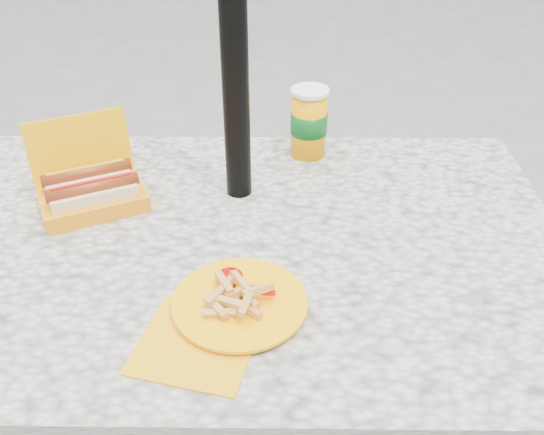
{
  "coord_description": "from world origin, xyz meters",
  "views": [
    {
      "loc": [
        0.08,
        -0.88,
        1.4
      ],
      "look_at": [
        0.07,
        -0.0,
        0.8
      ],
      "focal_mm": 40.0,
      "sensor_mm": 36.0,
      "label": 1
    }
  ],
  "objects_px": {
    "umbrella_pole": "(233,17)",
    "fries_plate": "(236,305)",
    "soda_cup": "(309,122)",
    "hotdog_box": "(91,190)"
  },
  "relations": [
    {
      "from": "umbrella_pole",
      "to": "soda_cup",
      "type": "xyz_separation_m",
      "value": [
        0.14,
        0.16,
        -0.27
      ]
    },
    {
      "from": "hotdog_box",
      "to": "fries_plate",
      "type": "xyz_separation_m",
      "value": [
        0.29,
        -0.29,
        -0.02
      ]
    },
    {
      "from": "umbrella_pole",
      "to": "hotdog_box",
      "type": "bearing_deg",
      "value": -169.09
    },
    {
      "from": "fries_plate",
      "to": "soda_cup",
      "type": "bearing_deg",
      "value": 75.52
    },
    {
      "from": "fries_plate",
      "to": "hotdog_box",
      "type": "bearing_deg",
      "value": 135.33
    },
    {
      "from": "umbrella_pole",
      "to": "fries_plate",
      "type": "xyz_separation_m",
      "value": [
        0.01,
        -0.35,
        -0.34
      ]
    },
    {
      "from": "fries_plate",
      "to": "soda_cup",
      "type": "relative_size",
      "value": 1.84
    },
    {
      "from": "fries_plate",
      "to": "soda_cup",
      "type": "xyz_separation_m",
      "value": [
        0.13,
        0.51,
        0.07
      ]
    },
    {
      "from": "hotdog_box",
      "to": "soda_cup",
      "type": "xyz_separation_m",
      "value": [
        0.43,
        0.21,
        0.04
      ]
    },
    {
      "from": "umbrella_pole",
      "to": "fries_plate",
      "type": "height_order",
      "value": "umbrella_pole"
    }
  ]
}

